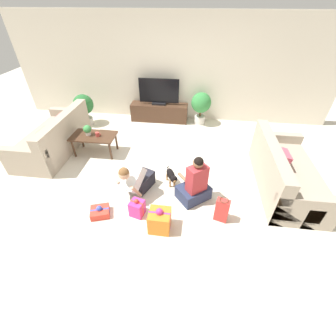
{
  "coord_description": "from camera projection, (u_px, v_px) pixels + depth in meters",
  "views": [
    {
      "loc": [
        0.69,
        -3.46,
        2.86
      ],
      "look_at": [
        0.3,
        -0.39,
        0.45
      ],
      "focal_mm": 24.0,
      "sensor_mm": 36.0,
      "label": 1
    }
  ],
  "objects": [
    {
      "name": "ground_plane",
      "position": [
        156.0,
        173.0,
        4.53
      ],
      "size": [
        16.0,
        16.0,
        0.0
      ],
      "primitive_type": "plane",
      "color": "beige"
    },
    {
      "name": "gift_box_b",
      "position": [
        160.0,
        220.0,
        3.36
      ],
      "size": [
        0.32,
        0.31,
        0.42
      ],
      "rotation": [
        0.0,
        0.0,
        -0.01
      ],
      "color": "orange",
      "rests_on": "ground_plane"
    },
    {
      "name": "gift_bag_a",
      "position": [
        222.0,
        210.0,
        3.47
      ],
      "size": [
        0.23,
        0.17,
        0.44
      ],
      "rotation": [
        0.0,
        0.0,
        -0.29
      ],
      "color": "red",
      "rests_on": "ground_plane"
    },
    {
      "name": "potted_plant_back_right",
      "position": [
        201.0,
        105.0,
        5.93
      ],
      "size": [
        0.52,
        0.52,
        0.86
      ],
      "color": "beige",
      "rests_on": "ground_plane"
    },
    {
      "name": "wall_back",
      "position": [
        171.0,
        70.0,
        5.79
      ],
      "size": [
        8.4,
        0.06,
        2.6
      ],
      "color": "beige",
      "rests_on": "ground_plane"
    },
    {
      "name": "person_sitting",
      "position": [
        195.0,
        185.0,
        3.78
      ],
      "size": [
        0.66,
        0.64,
        0.9
      ],
      "rotation": [
        0.0,
        0.0,
        3.82
      ],
      "color": "#283351",
      "rests_on": "ground_plane"
    },
    {
      "name": "person_kneeling",
      "position": [
        136.0,
        179.0,
        3.89
      ],
      "size": [
        0.57,
        0.79,
        0.74
      ],
      "rotation": [
        0.0,
        0.0,
        -0.39
      ],
      "color": "#23232D",
      "rests_on": "ground_plane"
    },
    {
      "name": "tv",
      "position": [
        159.0,
        93.0,
        5.93
      ],
      "size": [
        1.06,
        0.2,
        0.68
      ],
      "color": "black",
      "rests_on": "tv_console"
    },
    {
      "name": "potted_plant_corner_left",
      "position": [
        84.0,
        107.0,
        5.92
      ],
      "size": [
        0.52,
        0.52,
        0.81
      ],
      "color": "beige",
      "rests_on": "ground_plane"
    },
    {
      "name": "coffee_table",
      "position": [
        94.0,
        138.0,
        4.87
      ],
      "size": [
        0.95,
        0.54,
        0.45
      ],
      "color": "#472D1E",
      "rests_on": "ground_plane"
    },
    {
      "name": "mug",
      "position": [
        97.0,
        134.0,
        4.78
      ],
      "size": [
        0.12,
        0.08,
        0.09
      ],
      "color": "#B23D38",
      "rests_on": "coffee_table"
    },
    {
      "name": "dog",
      "position": [
        171.0,
        176.0,
        4.12
      ],
      "size": [
        0.26,
        0.45,
        0.32
      ],
      "rotation": [
        0.0,
        0.0,
        0.42
      ],
      "color": "black",
      "rests_on": "ground_plane"
    },
    {
      "name": "sofa_right",
      "position": [
        284.0,
        173.0,
        4.06
      ],
      "size": [
        0.94,
        1.99,
        0.84
      ],
      "rotation": [
        0.0,
        0.0,
        1.57
      ],
      "color": "tan",
      "rests_on": "ground_plane"
    },
    {
      "name": "tv_console",
      "position": [
        159.0,
        112.0,
        6.26
      ],
      "size": [
        1.56,
        0.4,
        0.47
      ],
      "color": "#472D1E",
      "rests_on": "ground_plane"
    },
    {
      "name": "gift_box_c",
      "position": [
        100.0,
        212.0,
        3.64
      ],
      "size": [
        0.36,
        0.34,
        0.19
      ],
      "rotation": [
        0.0,
        0.0,
        0.32
      ],
      "color": "red",
      "rests_on": "ground_plane"
    },
    {
      "name": "tabletop_plant",
      "position": [
        87.0,
        130.0,
        4.78
      ],
      "size": [
        0.17,
        0.17,
        0.22
      ],
      "color": "beige",
      "rests_on": "coffee_table"
    },
    {
      "name": "sofa_left",
      "position": [
        55.0,
        139.0,
        5.01
      ],
      "size": [
        0.94,
        1.99,
        0.84
      ],
      "rotation": [
        0.0,
        0.0,
        -1.57
      ],
      "color": "tan",
      "rests_on": "ground_plane"
    },
    {
      "name": "gift_box_a",
      "position": [
        137.0,
        208.0,
        3.6
      ],
      "size": [
        0.26,
        0.25,
        0.33
      ],
      "rotation": [
        0.0,
        0.0,
        -0.26
      ],
      "color": "#CC3389",
      "rests_on": "ground_plane"
    }
  ]
}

